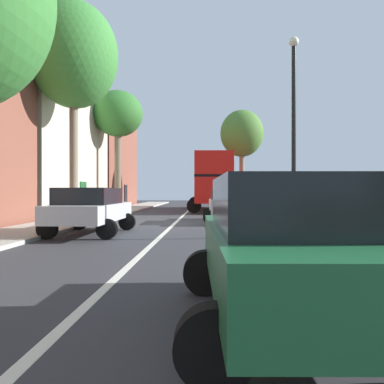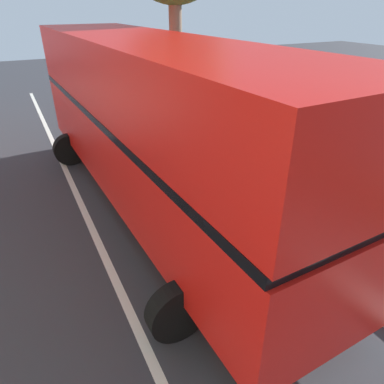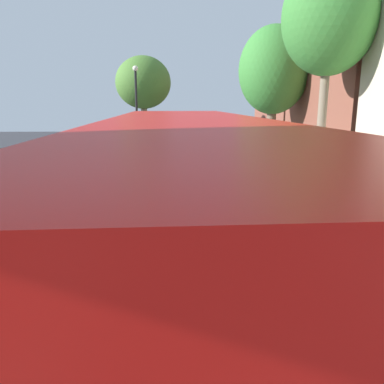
# 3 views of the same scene
# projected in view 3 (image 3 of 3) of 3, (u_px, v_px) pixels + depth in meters

# --- Properties ---
(ground_plane) EXTENTS (84.00, 84.00, 0.00)m
(ground_plane) POSITION_uv_depth(u_px,v_px,m) (216.00, 193.00, 18.54)
(ground_plane) COLOR #333338
(road_centre_line) EXTENTS (0.16, 54.00, 0.01)m
(road_centre_line) POSITION_uv_depth(u_px,v_px,m) (216.00, 193.00, 18.54)
(road_centre_line) COLOR silver
(road_centre_line) RESTS_ON ground
(sidewalk_left) EXTENTS (2.60, 60.00, 0.12)m
(sidewalk_left) POSITION_uv_depth(u_px,v_px,m) (315.00, 191.00, 18.70)
(sidewalk_left) COLOR #B2ADA3
(sidewalk_left) RESTS_ON ground
(sidewalk_right) EXTENTS (2.60, 60.00, 0.12)m
(sidewalk_right) POSITION_uv_depth(u_px,v_px,m) (115.00, 193.00, 18.35)
(sidewalk_right) COLOR #B2ADA3
(sidewalk_right) RESTS_ON ground
(boundary_wall_right) EXTENTS (0.36, 54.00, 1.16)m
(boundary_wall_right) POSITION_uv_depth(u_px,v_px,m) (82.00, 183.00, 18.17)
(boundary_wall_right) COLOR #9E6647
(boundary_wall_right) RESTS_ON ground
(double_decker_bus) EXTENTS (3.85, 11.39, 4.06)m
(double_decker_bus) POSITION_uv_depth(u_px,v_px,m) (187.00, 217.00, 6.64)
(double_decker_bus) COLOR red
(double_decker_bus) RESTS_ON ground
(parked_car_green_right_0) EXTENTS (2.56, 4.16, 1.65)m
(parked_car_green_right_0) POSITION_uv_depth(u_px,v_px,m) (170.00, 145.00, 31.10)
(parked_car_green_right_0) COLOR #1E6038
(parked_car_green_right_0) RESTS_ON ground
(parked_car_silver_right_1) EXTENTS (2.50, 4.58, 1.59)m
(parked_car_silver_right_1) POSITION_uv_depth(u_px,v_px,m) (164.00, 178.00, 17.62)
(parked_car_silver_right_1) COLOR #B7BABF
(parked_car_silver_right_1) RESTS_ON ground
(parked_car_silver_left_2) EXTENTS (2.53, 4.51, 1.61)m
(parked_car_silver_left_2) POSITION_uv_depth(u_px,v_px,m) (250.00, 160.00, 22.96)
(parked_car_silver_left_2) COLOR #B7BABF
(parked_car_silver_left_2) RESTS_ON ground
(parked_car_red_left_3) EXTENTS (2.52, 4.08, 1.52)m
(parked_car_red_left_3) POSITION_uv_depth(u_px,v_px,m) (220.00, 137.00, 38.90)
(parked_car_red_left_3) COLOR #AD1919
(parked_car_red_left_3) RESTS_ON ground
(street_tree_left_0) EXTENTS (4.70, 4.70, 9.23)m
(street_tree_left_0) POSITION_uv_depth(u_px,v_px,m) (274.00, 71.00, 25.48)
(street_tree_left_0) COLOR brown
(street_tree_left_0) RESTS_ON sidewalk_left
(street_tree_right_1) EXTENTS (5.03, 5.03, 8.35)m
(street_tree_right_1) POSITION_uv_depth(u_px,v_px,m) (143.00, 83.00, 34.53)
(street_tree_right_1) COLOR #7A6B56
(street_tree_right_1) RESTS_ON sidewalk_right
(street_tree_left_2) EXTENTS (4.19, 4.19, 10.42)m
(street_tree_left_2) POSITION_uv_depth(u_px,v_px,m) (330.00, 18.00, 16.75)
(street_tree_left_2) COLOR #7A6B56
(street_tree_left_2) RESTS_ON sidewalk_left
(lamppost_right) EXTENTS (0.32, 0.32, 6.31)m
(lamppost_right) POSITION_uv_depth(u_px,v_px,m) (137.00, 112.00, 22.69)
(lamppost_right) COLOR black
(lamppost_right) RESTS_ON sidewalk_right
(litter_bin_right) EXTENTS (0.55, 0.55, 1.06)m
(litter_bin_right) POSITION_uv_depth(u_px,v_px,m) (123.00, 162.00, 23.93)
(litter_bin_right) COLOR black
(litter_bin_right) RESTS_ON sidewalk_right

